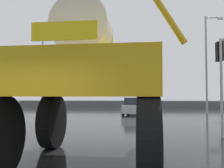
{
  "coord_description": "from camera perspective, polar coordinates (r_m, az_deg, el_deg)",
  "views": [
    {
      "loc": [
        2.1,
        -2.93,
        1.8
      ],
      "look_at": [
        1.19,
        5.41,
        2.15
      ],
      "focal_mm": 40.1,
      "sensor_mm": 36.0,
      "label": 1
    }
  ],
  "objects": [
    {
      "name": "traffic_signal_near_right",
      "position": [
        11.68,
        23.38,
        3.88
      ],
      "size": [
        0.24,
        0.54,
        4.17
      ],
      "color": "#A8AAAF",
      "rests_on": "ground"
    },
    {
      "name": "streetlight_far_right",
      "position": [
        24.87,
        20.91,
        5.1
      ],
      "size": [
        1.65,
        0.24,
        9.1
      ],
      "color": "#A8AAAF",
      "rests_on": "ground"
    },
    {
      "name": "oversize_sprayer",
      "position": [
        6.7,
        -5.64,
        0.2
      ],
      "size": [
        4.56,
        5.11,
        4.9
      ],
      "rotation": [
        0.0,
        0.0,
        1.55
      ],
      "color": "black",
      "rests_on": "ground"
    },
    {
      "name": "sedan_ahead",
      "position": [
        22.94,
        5.22,
        -5.11
      ],
      "size": [
        2.27,
        4.28,
        1.52
      ],
      "rotation": [
        0.0,
        0.0,
        1.45
      ],
      "color": "#B7B7BF",
      "rests_on": "ground"
    },
    {
      "name": "ground_plane",
      "position": [
        21.11,
        0.5,
        -7.29
      ],
      "size": [
        120.0,
        120.0,
        0.0
      ],
      "primitive_type": "plane",
      "color": "black"
    },
    {
      "name": "streetlight_far_left",
      "position": [
        28.49,
        -15.35,
        3.22
      ],
      "size": [
        1.8,
        0.24,
        8.22
      ],
      "color": "#A8AAAF",
      "rests_on": "ground"
    },
    {
      "name": "roadside_barrier",
      "position": [
        35.24,
        2.81,
        -4.6
      ],
      "size": [
        30.84,
        0.24,
        0.9
      ],
      "primitive_type": "cube",
      "color": "#59595B",
      "rests_on": "ground"
    }
  ]
}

